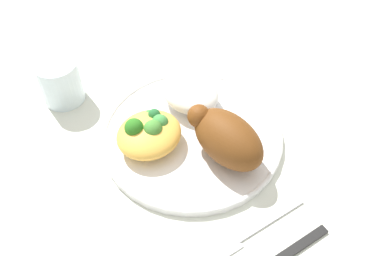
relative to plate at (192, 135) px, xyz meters
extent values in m
plane|color=silver|center=(0.00, 0.00, -0.01)|extent=(2.00, 2.00, 0.00)
cylinder|color=white|center=(0.00, 0.00, 0.00)|extent=(0.28, 0.28, 0.01)
torus|color=white|center=(0.00, 0.00, 0.00)|extent=(0.28, 0.28, 0.01)
ellipsoid|color=brown|center=(-0.07, -0.01, 0.04)|extent=(0.12, 0.07, 0.07)
sphere|color=brown|center=(-0.01, 0.00, 0.06)|extent=(0.03, 0.03, 0.03)
ellipsoid|color=white|center=(0.05, -0.04, 0.03)|extent=(0.10, 0.08, 0.04)
ellipsoid|color=#F3B447|center=(0.03, 0.06, 0.03)|extent=(0.09, 0.10, 0.04)
sphere|color=green|center=(0.05, 0.04, 0.03)|extent=(0.02, 0.02, 0.02)
sphere|color=#439445|center=(0.03, 0.04, 0.04)|extent=(0.03, 0.03, 0.03)
sphere|color=#488E37|center=(0.02, 0.06, 0.04)|extent=(0.03, 0.03, 0.03)
sphere|color=#266832|center=(0.04, 0.04, 0.04)|extent=(0.02, 0.02, 0.02)
sphere|color=#2B741F|center=(0.04, 0.08, 0.04)|extent=(0.03, 0.03, 0.03)
cube|color=#B2B2B7|center=(-0.18, 0.01, 0.00)|extent=(0.02, 0.11, 0.01)
cube|color=#B2B2B7|center=(-0.17, 0.08, -0.01)|extent=(0.03, 0.04, 0.00)
cube|color=black|center=(-0.23, 0.01, 0.00)|extent=(0.02, 0.08, 0.01)
cylinder|color=silver|center=(0.21, 0.10, 0.03)|extent=(0.07, 0.07, 0.08)
camera|label=1|loc=(-0.31, 0.27, 0.50)|focal=39.46mm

